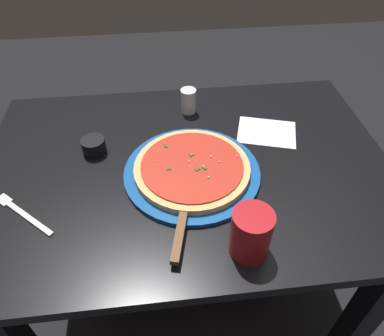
% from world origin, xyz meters
% --- Properties ---
extents(ground_plane, '(5.00, 5.00, 0.00)m').
position_xyz_m(ground_plane, '(0.00, 0.00, 0.00)').
color(ground_plane, black).
extents(restaurant_table, '(1.04, 0.72, 0.73)m').
position_xyz_m(restaurant_table, '(0.00, 0.00, 0.58)').
color(restaurant_table, black).
rests_on(restaurant_table, ground_plane).
extents(serving_plate, '(0.34, 0.34, 0.01)m').
position_xyz_m(serving_plate, '(-0.01, 0.03, 0.73)').
color(serving_plate, '#195199').
rests_on(serving_plate, restaurant_table).
extents(pizza, '(0.29, 0.29, 0.02)m').
position_xyz_m(pizza, '(-0.01, 0.03, 0.75)').
color(pizza, '#DBB26B').
rests_on(pizza, serving_plate).
extents(pizza_server, '(0.10, 0.22, 0.01)m').
position_xyz_m(pizza_server, '(0.03, 0.19, 0.74)').
color(pizza_server, silver).
rests_on(pizza_server, serving_plate).
extents(cup_tall_drink, '(0.08, 0.08, 0.11)m').
position_xyz_m(cup_tall_drink, '(-0.10, 0.27, 0.78)').
color(cup_tall_drink, '#B2191E').
rests_on(cup_tall_drink, restaurant_table).
extents(cup_small_sauce, '(0.06, 0.06, 0.04)m').
position_xyz_m(cup_small_sauce, '(0.24, -0.08, 0.75)').
color(cup_small_sauce, black).
rests_on(cup_small_sauce, restaurant_table).
extents(napkin_folded_right, '(0.19, 0.16, 0.00)m').
position_xyz_m(napkin_folded_right, '(-0.24, -0.11, 0.73)').
color(napkin_folded_right, white).
rests_on(napkin_folded_right, restaurant_table).
extents(fork, '(0.15, 0.14, 0.00)m').
position_xyz_m(fork, '(0.39, 0.11, 0.73)').
color(fork, silver).
rests_on(fork, restaurant_table).
extents(parmesan_shaker, '(0.05, 0.05, 0.07)m').
position_xyz_m(parmesan_shaker, '(-0.03, -0.23, 0.76)').
color(parmesan_shaker, silver).
rests_on(parmesan_shaker, restaurant_table).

